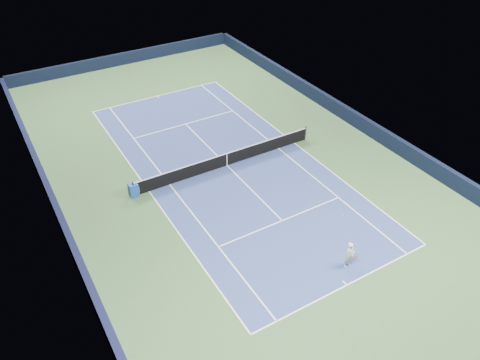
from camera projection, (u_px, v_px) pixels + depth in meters
ground at (227, 165)px, 30.90m from camera, size 40.00×40.00×0.00m
wall_far at (125, 58)px, 44.30m from camera, size 22.00×0.35×1.10m
wall_right at (353, 118)px, 35.01m from camera, size 0.35×40.00×1.10m
wall_left at (58, 213)px, 26.14m from camera, size 0.35×40.00×1.10m
court_surface at (227, 165)px, 30.90m from camera, size 10.97×23.77×0.01m
baseline_far at (157, 96)px, 39.12m from camera, size 10.97×0.08×0.00m
baseline_near at (347, 285)px, 22.67m from camera, size 10.97×0.08×0.00m
sideline_doubles_right at (294, 143)px, 33.14m from camera, size 0.08×23.77×0.00m
sideline_doubles_left at (149, 191)px, 28.65m from camera, size 0.08×23.77×0.00m
sideline_singles_right at (278, 148)px, 32.58m from camera, size 0.08×23.77×0.00m
sideline_singles_left at (170, 184)px, 29.21m from camera, size 0.08×23.77×0.00m
service_line_far at (186, 124)px, 35.33m from camera, size 8.23×0.08×0.00m
service_line_near at (282, 221)px, 26.47m from camera, size 8.23×0.08×0.00m
center_service_line at (227, 165)px, 30.90m from camera, size 0.08×12.80×0.00m
center_mark_far at (158, 97)px, 39.02m from camera, size 0.08×0.30×0.00m
center_mark_near at (345, 283)px, 22.77m from camera, size 0.08×0.30×0.00m
tennis_net at (227, 159)px, 30.60m from camera, size 12.90×0.10×1.07m
sponsor_cube at (134, 190)px, 28.07m from camera, size 0.58×0.50×0.88m
tennis_player at (350, 255)px, 23.24m from camera, size 0.74×1.22×2.63m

